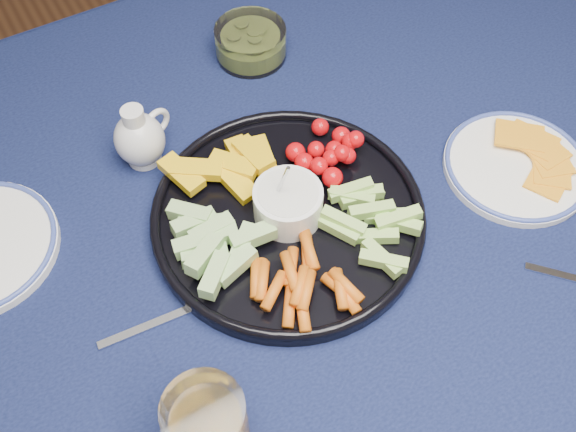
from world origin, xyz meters
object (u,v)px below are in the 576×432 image
dining_table (247,254)px  pickle_bowl (251,44)px  crudite_platter (286,213)px  cheese_plate (517,165)px  creamer_pitcher (140,138)px  juice_tumbler (208,426)px

dining_table → pickle_bowl: bearing=60.0°
crudite_platter → cheese_plate: bearing=-14.3°
dining_table → creamer_pitcher: bearing=112.9°
dining_table → cheese_plate: size_ratio=8.08×
juice_tumbler → cheese_plate: bearing=12.8°
creamer_pitcher → juice_tumbler: 0.42m
pickle_bowl → juice_tumbler: bearing=-122.1°
cheese_plate → dining_table: bearing=163.1°
creamer_pitcher → cheese_plate: creamer_pitcher is taller
dining_table → creamer_pitcher: (-0.07, 0.17, 0.13)m
dining_table → crudite_platter: size_ratio=4.52×
pickle_bowl → juice_tumbler: juice_tumbler is taller
dining_table → pickle_bowl: 0.35m
cheese_plate → creamer_pitcher: bearing=147.8°
dining_table → creamer_pitcher: creamer_pitcher is taller
cheese_plate → juice_tumbler: bearing=-167.2°
pickle_bowl → cheese_plate: 0.46m
crudite_platter → creamer_pitcher: bearing=121.3°
creamer_pitcher → pickle_bowl: creamer_pitcher is taller
creamer_pitcher → juice_tumbler: size_ratio=0.98×
pickle_bowl → creamer_pitcher: bearing=-153.8°
crudite_platter → cheese_plate: size_ratio=1.79×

